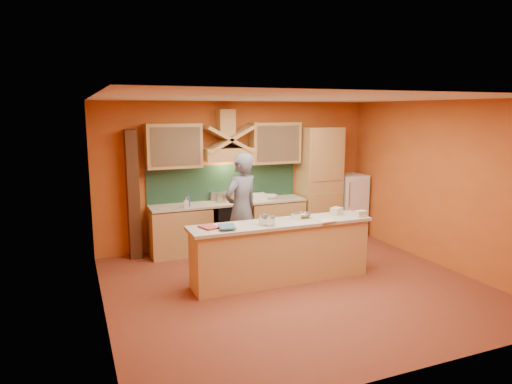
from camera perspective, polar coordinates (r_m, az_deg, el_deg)
name	(u,v)px	position (r m, az deg, el deg)	size (l,w,h in m)	color
floor	(295,286)	(7.09, 4.95, -11.64)	(5.50, 5.00, 0.01)	brown
ceiling	(298,98)	(6.59, 5.33, 11.62)	(5.50, 5.00, 0.01)	white
wall_back	(238,174)	(8.96, -2.23, 2.27)	(5.50, 0.02, 2.80)	#BE5E25
wall_front	(416,240)	(4.68, 19.39, -5.62)	(5.50, 0.02, 2.80)	#BE5E25
wall_left	(99,211)	(5.97, -19.03, -2.25)	(0.02, 5.00, 2.80)	#BE5E25
wall_right	(442,184)	(8.31, 22.22, 0.91)	(0.02, 5.00, 2.80)	#BE5E25
base_cabinet_left	(180,232)	(8.52, -9.43, -4.92)	(1.10, 0.60, 0.86)	tan
base_cabinet_right	(274,222)	(9.11, 2.31, -3.80)	(1.10, 0.60, 0.86)	tan
counter_top	(229,203)	(8.67, -3.39, -1.36)	(3.00, 0.62, 0.04)	beige
stove	(229,226)	(8.77, -3.36, -4.24)	(0.60, 0.58, 0.90)	black
backsplash	(224,182)	(8.87, -4.01, 1.20)	(3.00, 0.03, 0.70)	#1A3929
range_hood	(228,154)	(8.58, -3.56, 4.74)	(0.92, 0.50, 0.24)	tan
hood_chimney	(226,123)	(8.64, -3.82, 8.63)	(0.30, 0.30, 0.50)	tan
upper_cabinet_left	(174,146)	(8.37, -10.27, 5.70)	(1.00, 0.35, 0.80)	tan
upper_cabinet_right	(275,143)	(9.00, 2.34, 6.15)	(1.00, 0.35, 0.80)	tan
pantry_column	(319,184)	(9.42, 7.88, 1.04)	(0.80, 0.60, 2.30)	tan
fridge	(349,205)	(9.91, 11.57, -1.57)	(0.58, 0.60, 1.30)	white
trim_column_left	(133,195)	(8.38, -15.14, -0.35)	(0.20, 0.30, 2.30)	#472816
island_body	(281,253)	(7.15, 3.18, -7.67)	(2.80, 0.55, 0.88)	#DCB471
island_top	(282,223)	(7.02, 3.21, -3.94)	(2.90, 0.62, 0.05)	beige
person	(241,209)	(7.81, -1.83, -2.16)	(0.70, 0.46, 1.92)	slate
pot_large	(223,198)	(8.65, -4.14, -0.81)	(0.26, 0.26, 0.17)	silver
pot_small	(231,197)	(8.79, -3.19, -0.69)	(0.19, 0.19, 0.15)	#B9B9C0
soap_bottle_a	(186,203)	(8.19, -8.72, -1.32)	(0.09, 0.09, 0.19)	white
soap_bottle_b	(188,200)	(8.24, -8.55, -0.98)	(0.10, 0.10, 0.26)	#2F4882
bowl_back	(271,197)	(8.96, 1.91, -0.59)	(0.24, 0.24, 0.07)	silver
dish_rack	(259,196)	(8.91, 0.32, -0.55)	(0.30, 0.23, 0.11)	white
book_lower	(203,228)	(6.61, -6.68, -4.52)	(0.21, 0.29, 0.03)	#B23F45
book_upper	(219,227)	(6.58, -4.63, -4.38)	(0.23, 0.32, 0.02)	#3C6784
jar_large	(264,220)	(6.79, 0.98, -3.47)	(0.14, 0.14, 0.16)	silver
jar_small	(271,221)	(6.72, 1.86, -3.68)	(0.12, 0.12, 0.15)	silver
kitchen_scale	(296,216)	(7.17, 5.04, -3.07)	(0.11, 0.11, 0.09)	white
mixing_bowl	(302,215)	(7.31, 5.73, -2.91)	(0.28, 0.28, 0.07)	silver
cloth	(327,221)	(7.11, 8.81, -3.59)	(0.24, 0.18, 0.02)	beige
grocery_bag_a	(337,211)	(7.58, 10.04, -2.38)	(0.18, 0.14, 0.12)	beige
grocery_bag_b	(361,214)	(7.51, 12.98, -2.66)	(0.16, 0.13, 0.10)	beige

